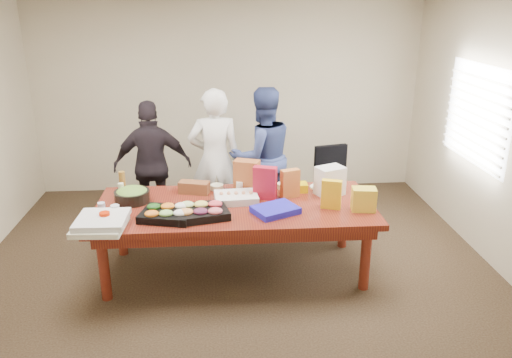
{
  "coord_description": "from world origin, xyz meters",
  "views": [
    {
      "loc": [
        -0.13,
        -4.66,
        2.71
      ],
      "look_at": [
        0.22,
        0.1,
        0.98
      ],
      "focal_mm": 35.06,
      "sensor_mm": 36.0,
      "label": 1
    }
  ],
  "objects": [
    {
      "name": "clear_cup_a",
      "position": [
        -1.15,
        -0.2,
        0.81
      ],
      "size": [
        0.1,
        0.1,
        0.12
      ],
      "primitive_type": "cylinder",
      "rotation": [
        0.0,
        0.0,
        0.24
      ],
      "color": "silver",
      "rests_on": "conference_table"
    },
    {
      "name": "wall_back",
      "position": [
        0.0,
        2.5,
        1.35
      ],
      "size": [
        5.5,
        0.04,
        2.7
      ],
      "primitive_type": "cube",
      "color": "beige",
      "rests_on": "floor"
    },
    {
      "name": "plate_b",
      "position": [
        0.95,
        0.42,
        0.76
      ],
      "size": [
        0.24,
        0.24,
        0.01
      ],
      "primitive_type": "cylinder",
      "rotation": [
        0.0,
        0.0,
        0.11
      ],
      "color": "silver",
      "rests_on": "conference_table"
    },
    {
      "name": "window_panel",
      "position": [
        2.72,
        0.6,
        1.5
      ],
      "size": [
        0.03,
        1.4,
        1.1
      ],
      "primitive_type": "cube",
      "color": "white",
      "rests_on": "wall_right"
    },
    {
      "name": "chip_bag_orange",
      "position": [
        0.58,
        0.17,
        0.9
      ],
      "size": [
        0.21,
        0.14,
        0.3
      ],
      "primitive_type": "cube",
      "rotation": [
        0.0,
        0.0,
        0.3
      ],
      "color": "#CC7131",
      "rests_on": "conference_table"
    },
    {
      "name": "person_center",
      "position": [
        -0.2,
        1.12,
        0.87
      ],
      "size": [
        0.66,
        0.45,
        1.75
      ],
      "primitive_type": "imported",
      "rotation": [
        0.0,
        0.0,
        3.19
      ],
      "color": "white",
      "rests_on": "floor"
    },
    {
      "name": "office_chair",
      "position": [
        1.21,
        0.9,
        0.5
      ],
      "size": [
        0.61,
        0.61,
        0.99
      ],
      "primitive_type": "cube",
      "rotation": [
        0.0,
        0.0,
        0.23
      ],
      "color": "black",
      "rests_on": "floor"
    },
    {
      "name": "wall_front",
      "position": [
        0.0,
        -2.5,
        1.35
      ],
      "size": [
        5.5,
        0.04,
        2.7
      ],
      "primitive_type": "cube",
      "color": "beige",
      "rests_on": "floor"
    },
    {
      "name": "clear_cup_b",
      "position": [
        -1.3,
        -0.09,
        0.8
      ],
      "size": [
        0.09,
        0.09,
        0.1
      ],
      "primitive_type": "cylinder",
      "rotation": [
        0.0,
        0.0,
        0.32
      ],
      "color": "silver",
      "rests_on": "conference_table"
    },
    {
      "name": "bread_loaf",
      "position": [
        -0.42,
        0.35,
        0.81
      ],
      "size": [
        0.34,
        0.22,
        0.13
      ],
      "primitive_type": "cube",
      "rotation": [
        0.0,
        0.0,
        -0.26
      ],
      "color": "brown",
      "rests_on": "conference_table"
    },
    {
      "name": "wall_right",
      "position": [
        2.75,
        0.0,
        1.35
      ],
      "size": [
        0.04,
        5.0,
        2.7
      ],
      "primitive_type": "cube",
      "color": "beige",
      "rests_on": "floor"
    },
    {
      "name": "red_cup",
      "position": [
        -1.2,
        -0.4,
        0.81
      ],
      "size": [
        0.11,
        0.11,
        0.13
      ],
      "primitive_type": "cylinder",
      "rotation": [
        0.0,
        0.0,
        0.11
      ],
      "color": "#C42100",
      "rests_on": "conference_table"
    },
    {
      "name": "person_right",
      "position": [
        0.39,
        1.24,
        0.87
      ],
      "size": [
        1.0,
        0.88,
        1.73
      ],
      "primitive_type": "imported",
      "rotation": [
        0.0,
        0.0,
        3.45
      ],
      "color": "navy",
      "rests_on": "floor"
    },
    {
      "name": "plate_a",
      "position": [
        1.05,
        0.31,
        0.76
      ],
      "size": [
        0.26,
        0.26,
        0.01
      ],
      "primitive_type": "cylinder",
      "rotation": [
        0.0,
        0.0,
        -0.14
      ],
      "color": "silver",
      "rests_on": "conference_table"
    },
    {
      "name": "chip_bag_yellow",
      "position": [
        0.95,
        -0.16,
        0.9
      ],
      "size": [
        0.21,
        0.14,
        0.29
      ],
      "primitive_type": "cube",
      "rotation": [
        0.0,
        0.0,
        -0.33
      ],
      "color": "yellow",
      "rests_on": "conference_table"
    },
    {
      "name": "sheet_cake",
      "position": [
        0.02,
        0.1,
        0.79
      ],
      "size": [
        0.46,
        0.36,
        0.08
      ],
      "primitive_type": "cube",
      "rotation": [
        0.0,
        0.0,
        0.08
      ],
      "color": "white",
      "rests_on": "conference_table"
    },
    {
      "name": "window_blinds",
      "position": [
        2.68,
        0.6,
        1.5
      ],
      "size": [
        0.04,
        1.36,
        1.0
      ],
      "primitive_type": "cube",
      "color": "beige",
      "rests_on": "wall_right"
    },
    {
      "name": "banana_bunch",
      "position": [
        0.66,
        0.33,
        0.79
      ],
      "size": [
        0.27,
        0.16,
        0.09
      ],
      "primitive_type": "cube",
      "rotation": [
        0.0,
        0.0,
        -0.0
      ],
      "color": "#D5B302",
      "rests_on": "conference_table"
    },
    {
      "name": "grocery_bag_yellow",
      "position": [
        1.25,
        -0.23,
        0.86
      ],
      "size": [
        0.25,
        0.19,
        0.23
      ],
      "primitive_type": "cube",
      "rotation": [
        0.0,
        0.0,
        -0.13
      ],
      "color": "yellow",
      "rests_on": "conference_table"
    },
    {
      "name": "mustard_bottle",
      "position": [
        0.38,
        0.27,
        0.84
      ],
      "size": [
        0.07,
        0.07,
        0.18
      ],
      "primitive_type": "cylinder",
      "rotation": [
        0.0,
        0.0,
        0.15
      ],
      "color": "#D9ED14",
      "rests_on": "conference_table"
    },
    {
      "name": "dressing_bottle",
      "position": [
        -1.2,
        0.51,
        0.85
      ],
      "size": [
        0.08,
        0.08,
        0.21
      ],
      "primitive_type": "cylinder",
      "rotation": [
        0.0,
        0.0,
        0.2
      ],
      "color": "olive",
      "rests_on": "conference_table"
    },
    {
      "name": "fruit_tray",
      "position": [
        -0.33,
        -0.26,
        0.79
      ],
      "size": [
        0.57,
        0.49,
        0.08
      ],
      "primitive_type": "cube",
      "rotation": [
        0.0,
        0.0,
        0.23
      ],
      "color": "black",
      "rests_on": "conference_table"
    },
    {
      "name": "ranch_bottle",
      "position": [
        -1.17,
        0.24,
        0.84
      ],
      "size": [
        0.07,
        0.07,
        0.17
      ],
      "primitive_type": "cylinder",
      "rotation": [
        0.0,
        0.0,
        -0.19
      ],
      "color": "beige",
      "rests_on": "conference_table"
    },
    {
      "name": "floor",
      "position": [
        0.0,
        0.0,
        -0.01
      ],
      "size": [
        5.5,
        5.0,
        0.02
      ],
      "primitive_type": "cube",
      "color": "#47301E",
      "rests_on": "ground"
    },
    {
      "name": "person_left",
      "position": [
        -0.96,
        1.19,
        0.8
      ],
      "size": [
        0.97,
        0.47,
        1.59
      ],
      "primitive_type": "imported",
      "rotation": [
        0.0,
        0.0,
        3.23
      ],
      "color": "black",
      "rests_on": "floor"
    },
    {
      "name": "mayo_jar",
      "position": [
        0.07,
        0.34,
        0.81
      ],
      "size": [
        0.08,
        0.08,
        0.13
      ],
      "primitive_type": "cylinder",
      "rotation": [
        0.0,
        0.0,
        0.01
      ],
      "color": "white",
      "rests_on": "conference_table"
    },
    {
      "name": "kraft_bag",
      "position": [
        0.14,
        0.38,
        0.92
      ],
      "size": [
        0.3,
        0.23,
        0.34
      ],
      "primitive_type": "cube",
      "rotation": [
        0.0,
        0.0,
        -0.35
      ],
      "color": "#984F26",
      "rests_on": "conference_table"
    },
    {
      "name": "dip_bowl_a",
      "position": [
        0.55,
        0.42,
        0.78
      ],
      "size": [
        0.17,
        0.17,
        0.06
      ],
      "primitive_type": "cylinder",
      "rotation": [
        0.0,
        0.0,
        -0.19
      ],
      "color": "beige",
      "rests_on": "conference_table"
    },
    {
      "name": "salad_bowl",
      "position": [
        -1.05,
        0.16,
        0.81
      ],
      "size": [
        0.44,
        0.44,
        0.12
      ],
      "primitive_type": "cylinder",
      "rotation": [
        0.0,
        0.0,
        0.27
      ],
      "color": "black",
      "rests_on": "conference_table"
    },
    {
      "name": "chip_bag_red",
      "position": [
        0.32,
        0.14,
        0.92
      ],
      "size": [
        0.26,
        0.17,
        0.35
      ],
      "primitive_type": "cube",
      "rotation": [
        0.0,
        0.0,
        -0.32
      ],
      "color": "#AC152B",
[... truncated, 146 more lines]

